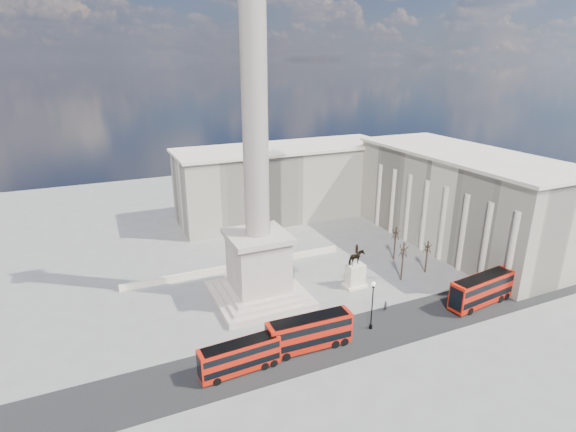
# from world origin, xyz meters

# --- Properties ---
(ground) EXTENTS (180.00, 180.00, 0.00)m
(ground) POSITION_xyz_m (0.00, 0.00, 0.00)
(ground) COLOR gray
(ground) RESTS_ON ground
(asphalt_road) EXTENTS (120.00, 9.00, 0.01)m
(asphalt_road) POSITION_xyz_m (5.00, -10.00, 0.00)
(asphalt_road) COLOR #272727
(asphalt_road) RESTS_ON ground
(nelsons_column) EXTENTS (14.00, 14.00, 49.85)m
(nelsons_column) POSITION_xyz_m (0.00, 5.00, 12.92)
(nelsons_column) COLOR beige
(nelsons_column) RESTS_ON ground
(balustrade_wall) EXTENTS (40.00, 0.60, 1.10)m
(balustrade_wall) POSITION_xyz_m (0.00, 16.00, 0.55)
(balustrade_wall) COLOR beige
(balustrade_wall) RESTS_ON ground
(building_east) EXTENTS (19.00, 46.00, 18.60)m
(building_east) POSITION_xyz_m (45.00, 10.00, 9.32)
(building_east) COLOR beige
(building_east) RESTS_ON ground
(building_northeast) EXTENTS (51.00, 17.00, 16.60)m
(building_northeast) POSITION_xyz_m (20.00, 40.00, 8.32)
(building_northeast) COLOR beige
(building_northeast) RESTS_ON ground
(red_bus_a) EXTENTS (9.97, 2.81, 4.00)m
(red_bus_a) POSITION_xyz_m (-8.25, -10.72, 2.10)
(red_bus_a) COLOR red
(red_bus_a) RESTS_ON ground
(red_bus_b) EXTENTS (11.34, 2.97, 4.57)m
(red_bus_b) POSITION_xyz_m (1.37, -10.04, 2.40)
(red_bus_b) COLOR red
(red_bus_b) RESTS_ON ground
(red_bus_c) EXTENTS (11.88, 4.02, 4.72)m
(red_bus_c) POSITION_xyz_m (30.19, -10.68, 2.48)
(red_bus_c) COLOR red
(red_bus_c) RESTS_ON ground
(victorian_lamp) EXTENTS (0.62, 0.62, 7.26)m
(victorian_lamp) POSITION_xyz_m (11.14, -9.45, 4.28)
(victorian_lamp) COLOR black
(victorian_lamp) RESTS_ON ground
(equestrian_statue) EXTENTS (3.56, 2.67, 7.53)m
(equestrian_statue) POSITION_xyz_m (15.74, 2.03, 2.58)
(equestrian_statue) COLOR beige
(equestrian_statue) RESTS_ON ground
(bare_tree_near) EXTENTS (1.64, 1.64, 7.19)m
(bare_tree_near) POSITION_xyz_m (24.13, 0.78, 5.66)
(bare_tree_near) COLOR #332319
(bare_tree_near) RESTS_ON ground
(bare_tree_mid) EXTENTS (1.62, 1.62, 6.15)m
(bare_tree_mid) POSITION_xyz_m (29.90, 1.48, 4.85)
(bare_tree_mid) COLOR #332319
(bare_tree_mid) RESTS_ON ground
(bare_tree_far) EXTENTS (1.67, 1.67, 6.81)m
(bare_tree_far) POSITION_xyz_m (28.09, 8.11, 5.37)
(bare_tree_far) COLOR #332319
(bare_tree_far) RESTS_ON ground
(pedestrian_walking) EXTENTS (0.60, 0.40, 1.63)m
(pedestrian_walking) POSITION_xyz_m (15.71, -6.50, 0.82)
(pedestrian_walking) COLOR #272225
(pedestrian_walking) RESTS_ON ground
(pedestrian_standing) EXTENTS (1.03, 0.98, 1.67)m
(pedestrian_standing) POSITION_xyz_m (30.54, -6.50, 0.84)
(pedestrian_standing) COLOR #272225
(pedestrian_standing) RESTS_ON ground
(pedestrian_crossing) EXTENTS (1.08, 1.09, 1.85)m
(pedestrian_crossing) POSITION_xyz_m (3.82, -6.46, 0.92)
(pedestrian_crossing) COLOR #272225
(pedestrian_crossing) RESTS_ON ground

